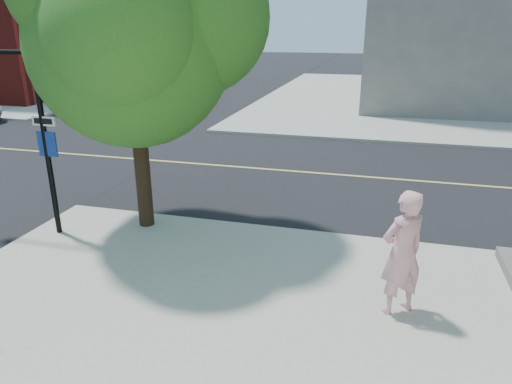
% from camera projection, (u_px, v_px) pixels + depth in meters
% --- Properties ---
extents(ground, '(140.00, 140.00, 0.00)m').
position_uv_depth(ground, '(113.00, 213.00, 11.26)').
color(ground, black).
rests_on(ground, ground).
extents(road_ew, '(140.00, 9.00, 0.01)m').
position_uv_depth(road_ew, '(186.00, 163.00, 15.35)').
color(road_ew, black).
rests_on(road_ew, ground).
extents(man_on_phone, '(0.86, 0.80, 1.97)m').
position_uv_depth(man_on_phone, '(402.00, 253.00, 6.91)').
color(man_on_phone, pink).
rests_on(man_on_phone, sidewalk_se).
extents(street_tree, '(4.94, 4.49, 6.55)m').
position_uv_depth(street_tree, '(135.00, 22.00, 8.92)').
color(street_tree, black).
rests_on(street_tree, sidewalk_se).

